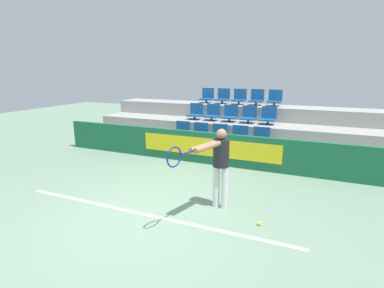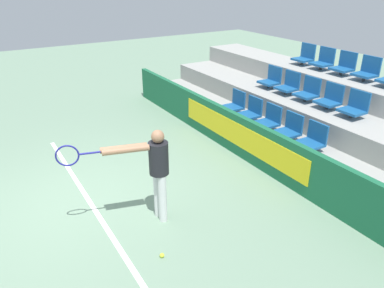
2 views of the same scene
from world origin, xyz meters
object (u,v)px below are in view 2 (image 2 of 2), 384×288
stadium_chair_2 (270,119)px  stadium_chair_9 (355,107)px  stadium_chair_7 (308,91)px  stadium_chair_12 (344,65)px  stadium_chair_10 (305,56)px  stadium_chair_5 (271,79)px  stadium_chair_11 (323,60)px  tennis_player (153,167)px  stadium_chair_13 (367,71)px  stadium_chair_4 (313,139)px  stadium_chair_8 (330,98)px  stadium_chair_0 (235,104)px  stadium_chair_3 (290,128)px  tennis_ball (162,255)px  stadium_chair_6 (289,85)px  stadium_chair_1 (251,111)px

stadium_chair_2 → stadium_chair_9: (1.22, 1.10, 0.45)m
stadium_chair_7 → stadium_chair_2: bearing=-90.0°
stadium_chair_12 → stadium_chair_10: bearing=180.0°
stadium_chair_5 → stadium_chair_7: 1.22m
stadium_chair_11 → tennis_player: 5.77m
stadium_chair_5 → stadium_chair_13: size_ratio=1.00×
stadium_chair_4 → stadium_chair_7: size_ratio=1.00×
stadium_chair_8 → stadium_chair_9: 0.61m
stadium_chair_9 → tennis_player: bearing=-91.8°
stadium_chair_2 → stadium_chair_4: (1.22, 0.00, 0.00)m
stadium_chair_0 → stadium_chair_3: bearing=0.0°
stadium_chair_8 → tennis_ball: (1.32, -4.70, -1.09)m
stadium_chair_2 → stadium_chair_9: size_ratio=1.00×
stadium_chair_0 → stadium_chair_12: bearing=60.9°
stadium_chair_3 → stadium_chair_13: (0.00, 2.19, 0.90)m
tennis_ball → stadium_chair_4: bearing=101.1°
stadium_chair_0 → stadium_chair_3: size_ratio=1.00×
stadium_chair_7 → stadium_chair_6: bearing=180.0°
stadium_chair_7 → stadium_chair_13: stadium_chair_13 is taller
stadium_chair_4 → stadium_chair_9: bearing=90.0°
stadium_chair_0 → stadium_chair_9: 2.71m
stadium_chair_7 → stadium_chair_10: (-1.22, 1.10, 0.45)m
stadium_chair_5 → stadium_chair_11: 1.33m
stadium_chair_9 → stadium_chair_10: (-2.44, 1.10, 0.45)m
tennis_ball → stadium_chair_12: bearing=108.4°
stadium_chair_9 → stadium_chair_1: bearing=-149.1°
stadium_chair_2 → stadium_chair_11: bearing=105.5°
stadium_chair_1 → stadium_chair_7: 1.33m
stadium_chair_7 → stadium_chair_11: (-0.61, 1.10, 0.45)m
stadium_chair_5 → stadium_chair_8: (1.83, 0.00, 0.00)m
stadium_chair_3 → stadium_chair_9: bearing=60.9°
stadium_chair_7 → stadium_chair_10: stadium_chair_10 is taller
stadium_chair_13 → tennis_player: bearing=-85.1°
stadium_chair_4 → stadium_chair_10: (-2.44, 2.19, 0.90)m
stadium_chair_0 → stadium_chair_8: (1.83, 1.10, 0.45)m
stadium_chair_3 → stadium_chair_5: (-1.83, 1.10, 0.45)m
stadium_chair_10 → tennis_player: (2.30, -5.48, -0.65)m
stadium_chair_4 → stadium_chair_2: bearing=180.0°
stadium_chair_0 → stadium_chair_10: size_ratio=1.00×
stadium_chair_0 → stadium_chair_7: bearing=41.9°
stadium_chair_7 → tennis_player: tennis_player is taller
stadium_chair_10 → tennis_player: size_ratio=0.35×
stadium_chair_9 → stadium_chair_12: bearing=138.1°
stadium_chair_13 → stadium_chair_7: bearing=-119.1°
stadium_chair_1 → tennis_player: 3.71m
stadium_chair_2 → stadium_chair_7: (0.00, 1.10, 0.45)m
stadium_chair_3 → stadium_chair_0: bearing=180.0°
stadium_chair_2 → stadium_chair_13: stadium_chair_13 is taller
stadium_chair_3 → stadium_chair_6: size_ratio=1.00×
stadium_chair_13 → tennis_ball: (1.32, -5.80, -1.54)m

